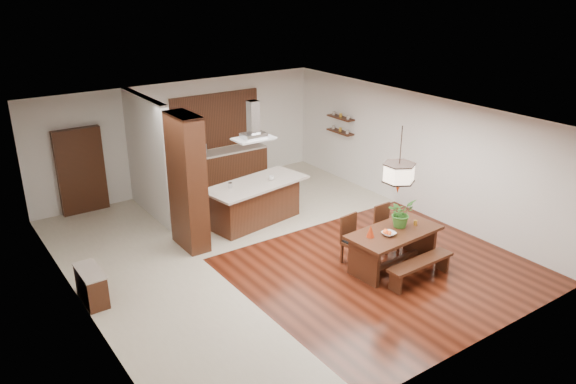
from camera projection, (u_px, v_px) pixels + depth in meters
room_shell at (276, 157)px, 11.18m from camera, size 9.00×9.04×2.92m
tile_hallway at (154, 288)px, 10.46m from camera, size 2.50×9.00×0.01m
tile_kitchen at (263, 200)px, 14.50m from camera, size 5.50×4.00×0.01m
soffit_band at (275, 117)px, 10.88m from camera, size 8.00×9.00×0.02m
partition_pier at (187, 183)px, 11.57m from camera, size 0.45×1.00×2.90m
partition_stub at (149, 157)px, 13.18m from camera, size 0.18×2.40×2.90m
hallway_console at (92, 286)px, 9.94m from camera, size 0.37×0.88×0.63m
hallway_doorway at (81, 171)px, 13.47m from camera, size 1.10×0.20×2.10m
rear_counter at (222, 167)px, 15.50m from camera, size 2.60×0.62×0.95m
kitchen_window at (215, 120)px, 15.23m from camera, size 2.60×0.08×1.50m
shelf_lower at (340, 132)px, 15.47m from camera, size 0.26×0.90×0.04m
shelf_upper at (341, 118)px, 15.32m from camera, size 0.26×0.90×0.04m
dining_table at (394, 241)px, 11.02m from camera, size 1.96×1.07×0.79m
dining_bench at (420, 271)px, 10.66m from camera, size 1.53×0.37×0.43m
dining_chair_left at (355, 241)px, 11.20m from camera, size 0.49×0.49×1.01m
dining_chair_right at (388, 229)px, 11.75m from camera, size 0.44×0.44×0.98m
pendant_lantern at (400, 160)px, 10.42m from camera, size 0.64×0.64×1.31m
foliage_plant at (401, 213)px, 11.04m from camera, size 0.57×0.51×0.58m
fruit_bowl at (389, 234)px, 10.75m from camera, size 0.27×0.27×0.06m
napkin_cone at (371, 231)px, 10.66m from camera, size 0.18×0.18×0.24m
gold_ornament at (415, 223)px, 11.18m from camera, size 0.08×0.08×0.10m
kitchen_island at (255, 202)px, 13.04m from camera, size 2.60×1.46×1.01m
range_hood at (253, 120)px, 12.33m from camera, size 0.90×0.55×0.87m
island_cup at (271, 178)px, 12.95m from camera, size 0.15×0.15×0.10m
microwave at (193, 151)px, 14.80m from camera, size 0.66×0.52×0.32m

